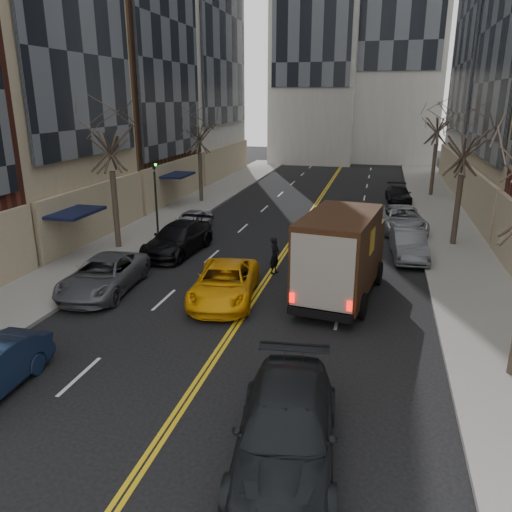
# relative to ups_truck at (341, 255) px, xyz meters

# --- Properties ---
(sidewalk_left) EXTENTS (4.00, 66.00, 0.15)m
(sidewalk_left) POSITION_rel_ups_truck_xyz_m (-12.37, 10.97, -1.74)
(sidewalk_left) COLOR slate
(sidewalk_left) RESTS_ON ground
(sidewalk_right) EXTENTS (4.00, 66.00, 0.15)m
(sidewalk_right) POSITION_rel_ups_truck_xyz_m (5.63, 10.97, -1.74)
(sidewalk_right) COLOR slate
(sidewalk_right) RESTS_ON ground
(tree_lf_mid) EXTENTS (3.20, 3.20, 8.91)m
(tree_lf_mid) POSITION_rel_ups_truck_xyz_m (-12.17, 3.97, 4.78)
(tree_lf_mid) COLOR #382D23
(tree_lf_mid) RESTS_ON sidewalk_left
(tree_lf_far) EXTENTS (3.20, 3.20, 8.12)m
(tree_lf_far) POSITION_rel_ups_truck_xyz_m (-12.17, 16.97, 4.21)
(tree_lf_far) COLOR #382D23
(tree_lf_far) RESTS_ON sidewalk_left
(tree_rt_mid) EXTENTS (3.20, 3.20, 8.32)m
(tree_rt_mid) POSITION_rel_ups_truck_xyz_m (5.43, 8.97, 4.35)
(tree_rt_mid) COLOR #382D23
(tree_rt_mid) RESTS_ON sidewalk_right
(tree_rt_far) EXTENTS (3.20, 3.20, 9.11)m
(tree_rt_far) POSITION_rel_ups_truck_xyz_m (5.43, 23.97, 4.93)
(tree_rt_far) COLOR #382D23
(tree_rt_far) RESTS_ON sidewalk_right
(traffic_signal) EXTENTS (0.29, 0.26, 4.70)m
(traffic_signal) POSITION_rel_ups_truck_xyz_m (-10.76, 5.97, 1.00)
(traffic_signal) COLOR black
(traffic_signal) RESTS_ON sidewalk_left
(ups_truck) EXTENTS (3.36, 6.84, 3.60)m
(ups_truck) POSITION_rel_ups_truck_xyz_m (0.00, 0.00, 0.00)
(ups_truck) COLOR black
(ups_truck) RESTS_ON ground
(observer_sedan) EXTENTS (2.80, 5.68, 1.59)m
(observer_sedan) POSITION_rel_ups_truck_xyz_m (-0.33, -10.04, -1.02)
(observer_sedan) COLOR black
(observer_sedan) RESTS_ON ground
(taxi) EXTENTS (3.07, 5.44, 1.43)m
(taxi) POSITION_rel_ups_truck_xyz_m (-4.48, -1.40, -1.10)
(taxi) COLOR #EB9E09
(taxi) RESTS_ON ground
(pedestrian) EXTENTS (0.57, 0.72, 1.73)m
(pedestrian) POSITION_rel_ups_truck_xyz_m (-3.18, 2.20, -0.95)
(pedestrian) COLOR black
(pedestrian) RESTS_ON ground
(parked_lf_c) EXTENTS (2.87, 5.43, 1.45)m
(parked_lf_c) POSITION_rel_ups_truck_xyz_m (-9.67, -1.76, -1.09)
(parked_lf_c) COLOR #505158
(parked_lf_c) RESTS_ON ground
(parked_lf_d) EXTENTS (2.63, 5.53, 1.56)m
(parked_lf_d) POSITION_rel_ups_truck_xyz_m (-8.76, 4.12, -1.04)
(parked_lf_d) COLOR black
(parked_lf_d) RESTS_ON ground
(parked_lf_e) EXTENTS (1.88, 4.02, 1.33)m
(parked_lf_e) POSITION_rel_ups_truck_xyz_m (-9.67, 8.26, -1.15)
(parked_lf_e) COLOR #B7B9BF
(parked_lf_e) RESTS_ON ground
(parked_rt_a) EXTENTS (1.89, 4.55, 1.46)m
(parked_rt_a) POSITION_rel_ups_truck_xyz_m (2.93, 6.10, -1.08)
(parked_rt_a) COLOR #55595E
(parked_rt_a) RESTS_ON ground
(parked_rt_b) EXTENTS (3.19, 5.68, 1.50)m
(parked_rt_b) POSITION_rel_ups_truck_xyz_m (2.75, 11.65, -1.06)
(parked_rt_b) COLOR #ADAFB5
(parked_rt_b) RESTS_ON ground
(parked_rt_c) EXTENTS (2.09, 4.53, 1.28)m
(parked_rt_c) POSITION_rel_ups_truck_xyz_m (2.74, 20.78, -1.17)
(parked_rt_c) COLOR black
(parked_rt_c) RESTS_ON ground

